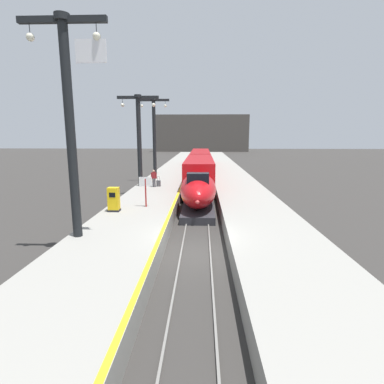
{
  "coord_description": "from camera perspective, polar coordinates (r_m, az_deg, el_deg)",
  "views": [
    {
      "loc": [
        0.31,
        -14.38,
        5.98
      ],
      "look_at": [
        -0.46,
        7.79,
        1.8
      ],
      "focal_mm": 27.84,
      "sensor_mm": 36.0,
      "label": 1
    }
  ],
  "objects": [
    {
      "name": "rail_main_left",
      "position": [
        42.31,
        0.52,
        2.63
      ],
      "size": [
        0.08,
        110.0,
        0.12
      ],
      "primitive_type": "cube",
      "color": "slate",
      "rests_on": "ground"
    },
    {
      "name": "terminus_back_wall",
      "position": [
        116.38,
        1.86,
        11.17
      ],
      "size": [
        36.0,
        2.0,
        14.0
      ],
      "primitive_type": "cube",
      "color": "#4C4742",
      "rests_on": "ground"
    },
    {
      "name": "passenger_near_edge",
      "position": [
        29.39,
        -7.32,
        2.88
      ],
      "size": [
        0.57,
        0.23,
        1.69
      ],
      "color": "#23232D",
      "rests_on": "platform_left"
    },
    {
      "name": "station_column_mid",
      "position": [
        30.08,
        -10.13,
        11.28
      ],
      "size": [
        4.0,
        0.68,
        8.82
      ],
      "color": "black",
      "rests_on": "platform_left"
    },
    {
      "name": "platform_left",
      "position": [
        39.75,
        -4.34,
        2.75
      ],
      "size": [
        4.8,
        110.0,
        1.05
      ],
      "primitive_type": "cube",
      "color": "gray",
      "rests_on": "ground"
    },
    {
      "name": "highspeed_train_main",
      "position": [
        38.45,
        1.51,
        4.6
      ],
      "size": [
        2.92,
        39.1,
        3.6
      ],
      "color": "#B20F14",
      "rests_on": "ground"
    },
    {
      "name": "ticket_machine_yellow",
      "position": [
        20.39,
        -14.76,
        -1.54
      ],
      "size": [
        0.76,
        0.62,
        1.6
      ],
      "color": "yellow",
      "rests_on": "platform_left"
    },
    {
      "name": "ground_plane",
      "position": [
        15.58,
        0.71,
        -11.91
      ],
      "size": [
        260.0,
        260.0,
        0.0
      ],
      "primitive_type": "plane",
      "color": "#33302D"
    },
    {
      "name": "platform_right",
      "position": [
        39.69,
        7.38,
        2.68
      ],
      "size": [
        4.8,
        110.0,
        1.05
      ],
      "primitive_type": "cube",
      "color": "gray",
      "rests_on": "ground"
    },
    {
      "name": "platform_left_safety_stripe",
      "position": [
        39.49,
        -1.06,
        3.5
      ],
      "size": [
        0.2,
        107.8,
        0.01
      ],
      "primitive_type": "cube",
      "color": "yellow",
      "rests_on": "platform_left"
    },
    {
      "name": "station_column_near",
      "position": [
        15.39,
        -22.37,
        14.57
      ],
      "size": [
        4.0,
        0.68,
        10.22
      ],
      "color": "black",
      "rests_on": "platform_left"
    },
    {
      "name": "rail_main_right",
      "position": [
        42.3,
        2.56,
        2.62
      ],
      "size": [
        0.08,
        110.0,
        0.12
      ],
      "primitive_type": "cube",
      "color": "slate",
      "rests_on": "ground"
    },
    {
      "name": "rolling_suitcase",
      "position": [
        29.75,
        -6.43,
        1.66
      ],
      "size": [
        0.4,
        0.22,
        0.98
      ],
      "color": "#4C4C51",
      "rests_on": "platform_left"
    },
    {
      "name": "station_column_far",
      "position": [
        39.3,
        -7.27,
        11.81
      ],
      "size": [
        4.0,
        0.68,
        9.64
      ],
      "color": "black",
      "rests_on": "platform_left"
    },
    {
      "name": "departure_info_board",
      "position": [
        21.08,
        -8.9,
        1.19
      ],
      "size": [
        0.9,
        0.1,
        2.12
      ],
      "color": "maroon",
      "rests_on": "platform_left"
    }
  ]
}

